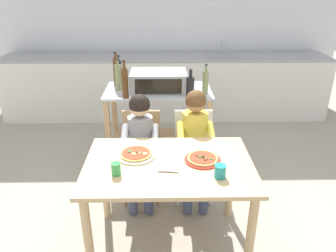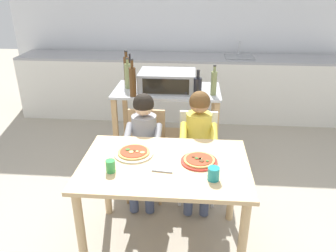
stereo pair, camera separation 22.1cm
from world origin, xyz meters
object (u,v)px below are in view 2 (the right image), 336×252
(toaster_oven, at_px, (167,81))
(pizza_plate_red_rimmed, at_px, (199,161))
(bottle_squat_spirits, at_px, (128,76))
(serving_spoon, at_px, (162,171))
(bottle_dark_olive_oil, at_px, (133,81))
(bottle_brown_beer, at_px, (198,87))
(bottle_clear_vinegar, at_px, (130,70))
(child_in_grey_shirt, at_px, (143,137))
(child_in_yellow_shirt, at_px, (198,138))
(bottle_slim_sauce, at_px, (214,83))
(kitchen_island_cart, at_px, (167,115))
(dining_chair_right, at_px, (198,150))
(bottle_tall_green_wine, at_px, (127,70))
(drinking_cup_green, at_px, (111,166))
(pizza_plate_cream, at_px, (134,153))
(dining_chair_left, at_px, (146,148))
(drinking_cup_teal, at_px, (214,174))
(dining_table, at_px, (165,177))

(toaster_oven, distance_m, pizza_plate_red_rimmed, 1.25)
(bottle_squat_spirits, distance_m, serving_spoon, 1.48)
(bottle_dark_olive_oil, height_order, bottle_brown_beer, bottle_dark_olive_oil)
(bottle_clear_vinegar, xyz_separation_m, child_in_grey_shirt, (0.27, -0.92, -0.35))
(bottle_squat_spirits, xyz_separation_m, child_in_yellow_shirt, (0.73, -0.69, -0.34))
(bottle_slim_sauce, bearing_deg, child_in_yellow_shirt, -104.13)
(bottle_brown_beer, height_order, child_in_yellow_shirt, bottle_brown_beer)
(kitchen_island_cart, distance_m, dining_chair_right, 0.66)
(child_in_yellow_shirt, xyz_separation_m, serving_spoon, (-0.25, -0.69, 0.08))
(bottle_tall_green_wine, height_order, drinking_cup_green, bottle_tall_green_wine)
(pizza_plate_cream, bearing_deg, dining_chair_left, 90.01)
(bottle_squat_spirits, distance_m, pizza_plate_red_rimmed, 1.45)
(dining_chair_left, height_order, child_in_grey_shirt, child_in_grey_shirt)
(bottle_slim_sauce, xyz_separation_m, bottle_clear_vinegar, (-0.88, 0.37, 0.00))
(bottle_slim_sauce, bearing_deg, pizza_plate_cream, -121.45)
(drinking_cup_teal, bearing_deg, child_in_yellow_shirt, 96.78)
(dining_table, distance_m, serving_spoon, 0.17)
(bottle_brown_beer, relative_size, child_in_yellow_shirt, 0.26)
(drinking_cup_teal, bearing_deg, bottle_slim_sauce, 87.84)
(toaster_oven, xyz_separation_m, child_in_grey_shirt, (-0.16, -0.66, -0.32))
(dining_table, distance_m, drinking_cup_green, 0.41)
(kitchen_island_cart, xyz_separation_m, pizza_plate_cream, (-0.15, -1.14, 0.17))
(bottle_dark_olive_oil, xyz_separation_m, bottle_brown_beer, (0.62, 0.02, -0.05))
(bottle_clear_vinegar, xyz_separation_m, bottle_tall_green_wine, (-0.02, -0.11, 0.03))
(bottle_slim_sauce, bearing_deg, bottle_clear_vinegar, 157.14)
(child_in_grey_shirt, distance_m, child_in_yellow_shirt, 0.48)
(bottle_clear_vinegar, height_order, bottle_brown_beer, bottle_clear_vinegar)
(bottle_squat_spirits, distance_m, drinking_cup_green, 1.42)
(bottle_brown_beer, xyz_separation_m, serving_spoon, (-0.23, -1.14, -0.23))
(bottle_slim_sauce, relative_size, dining_chair_right, 0.36)
(bottle_squat_spirits, distance_m, child_in_grey_shirt, 0.82)
(dining_chair_left, height_order, pizza_plate_cream, dining_chair_left)
(bottle_tall_green_wine, xyz_separation_m, drinking_cup_teal, (0.85, -1.56, -0.25))
(pizza_plate_cream, bearing_deg, bottle_brown_beer, 63.31)
(bottle_brown_beer, bearing_deg, toaster_oven, 147.28)
(bottle_brown_beer, relative_size, serving_spoon, 1.93)
(kitchen_island_cart, bearing_deg, bottle_squat_spirits, 178.81)
(bottle_clear_vinegar, bearing_deg, bottle_dark_olive_oil, -76.88)
(kitchen_island_cart, distance_m, pizza_plate_red_rimmed, 1.27)
(bottle_clear_vinegar, relative_size, child_in_yellow_shirt, 0.30)
(dining_table, relative_size, child_in_grey_shirt, 1.17)
(bottle_squat_spirits, xyz_separation_m, serving_spoon, (0.48, -1.38, -0.26))
(bottle_slim_sauce, relative_size, drinking_cup_green, 3.41)
(child_in_yellow_shirt, height_order, serving_spoon, child_in_yellow_shirt)
(kitchen_island_cart, xyz_separation_m, child_in_grey_shirt, (-0.15, -0.68, 0.07))
(pizza_plate_cream, bearing_deg, bottle_clear_vinegar, 101.01)
(drinking_cup_green, bearing_deg, toaster_oven, 78.87)
(bottle_slim_sauce, height_order, serving_spoon, bottle_slim_sauce)
(bottle_tall_green_wine, xyz_separation_m, bottle_dark_olive_oil, (0.13, -0.36, -0.01))
(dining_table, relative_size, dining_chair_right, 1.46)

